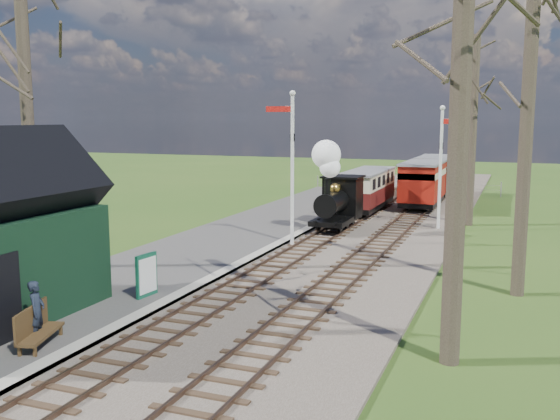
{
  "coord_description": "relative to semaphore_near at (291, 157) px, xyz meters",
  "views": [
    {
      "loc": [
        7.69,
        -7.08,
        5.16
      ],
      "look_at": [
        -0.96,
        15.33,
        1.6
      ],
      "focal_mm": 40.0,
      "sensor_mm": 36.0,
      "label": 1
    }
  ],
  "objects": [
    {
      "name": "coping_strip",
      "position": [
        -0.43,
        -2.0,
        -3.52
      ],
      "size": [
        0.4,
        44.0,
        0.21
      ],
      "primitive_type": "cube",
      "color": "#B2AD9E",
      "rests_on": "ground"
    },
    {
      "name": "fence_line",
      "position": [
        1.07,
        20.0,
        -3.07
      ],
      "size": [
        12.6,
        0.08,
        1.0
      ],
      "color": "slate",
      "rests_on": "ground"
    },
    {
      "name": "semaphore_near",
      "position": [
        0.0,
        0.0,
        0.0
      ],
      "size": [
        1.22,
        0.24,
        6.22
      ],
      "color": "silver",
      "rests_on": "ground"
    },
    {
      "name": "distant_hills",
      "position": [
        2.17,
        48.38,
        -19.83
      ],
      "size": [
        114.4,
        48.0,
        22.02
      ],
      "color": "#385B23",
      "rests_on": "ground"
    },
    {
      "name": "locomotive",
      "position": [
        0.76,
        3.89,
        -1.74
      ],
      "size": [
        1.61,
        3.76,
        4.03
      ],
      "color": "black",
      "rests_on": "ground"
    },
    {
      "name": "semaphore_far",
      "position": [
        5.14,
        6.0,
        -0.27
      ],
      "size": [
        1.22,
        0.24,
        5.72
      ],
      "color": "silver",
      "rests_on": "ground"
    },
    {
      "name": "red_carriage_b",
      "position": [
        3.37,
        17.95,
        -2.12
      ],
      "size": [
        2.07,
        5.12,
        2.17
      ],
      "color": "black",
      "rests_on": "ground"
    },
    {
      "name": "coach",
      "position": [
        0.77,
        9.95,
        -2.24
      ],
      "size": [
        1.88,
        6.45,
        1.98
      ],
      "color": "black",
      "rests_on": "ground"
    },
    {
      "name": "platform",
      "position": [
        -2.73,
        -2.0,
        -3.52
      ],
      "size": [
        5.0,
        44.0,
        0.2
      ],
      "primitive_type": "cube",
      "color": "#474442",
      "rests_on": "ground"
    },
    {
      "name": "bare_trees",
      "position": [
        2.1,
        -5.9,
        1.59
      ],
      "size": [
        15.51,
        22.39,
        12.0
      ],
      "color": "#382D23",
      "rests_on": "ground"
    },
    {
      "name": "track_near",
      "position": [
        0.77,
        6.0,
        -3.52
      ],
      "size": [
        1.6,
        60.0,
        0.15
      ],
      "color": "brown",
      "rests_on": "ground"
    },
    {
      "name": "sign_board",
      "position": [
        -1.13,
        -8.61,
        -2.81
      ],
      "size": [
        0.19,
        0.83,
        1.22
      ],
      "color": "#104D34",
      "rests_on": "platform"
    },
    {
      "name": "bench",
      "position": [
        -1.29,
        -12.75,
        -3.01
      ],
      "size": [
        0.88,
        1.6,
        0.88
      ],
      "color": "#483219",
      "rests_on": "platform"
    },
    {
      "name": "red_carriage_a",
      "position": [
        3.37,
        12.45,
        -2.12
      ],
      "size": [
        2.07,
        5.12,
        2.17
      ],
      "color": "black",
      "rests_on": "ground"
    },
    {
      "name": "person",
      "position": [
        -1.41,
        -12.56,
        -2.72
      ],
      "size": [
        0.5,
        0.6,
        1.4
      ],
      "primitive_type": "imported",
      "rotation": [
        0.0,
        0.0,
        1.97
      ],
      "color": "#1B2231",
      "rests_on": "platform"
    },
    {
      "name": "track_far",
      "position": [
        3.37,
        6.0,
        -3.52
      ],
      "size": [
        1.6,
        60.0,
        0.15
      ],
      "color": "brown",
      "rests_on": "ground"
    },
    {
      "name": "ballast_bed",
      "position": [
        2.07,
        6.0,
        -3.57
      ],
      "size": [
        8.0,
        60.0,
        0.1
      ],
      "primitive_type": "cube",
      "color": "brown",
      "rests_on": "ground"
    }
  ]
}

